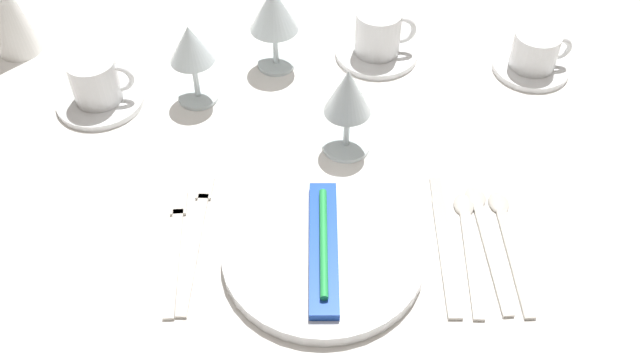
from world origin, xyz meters
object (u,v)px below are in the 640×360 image
Objects in this scene: fork_outer at (196,236)px; coffee_cup_far at (96,80)px; napkin_folded at (6,5)px; toothbrush_package at (321,246)px; dinner_plate at (321,254)px; wine_glass_left at (348,95)px; spoon_dessert at (485,231)px; fork_inner at (175,245)px; spoon_tea at (508,235)px; wine_glass_right at (274,12)px; spoon_soup at (468,237)px; dinner_knife at (445,246)px; coffee_cup_left at (536,50)px; coffee_cup_right at (379,32)px; wine_glass_centre at (191,49)px.

coffee_cup_far is (-0.18, 0.27, 0.04)m from fork_outer.
toothbrush_package is at bearing -41.46° from napkin_folded.
dinner_plate is 0.23m from wine_glass_left.
dinner_plate is at bearing -168.97° from spoon_dessert.
spoon_tea is at bearing 1.83° from fork_inner.
wine_glass_left is (0.04, 0.21, 0.07)m from toothbrush_package.
spoon_soup is at bearing -54.42° from wine_glass_right.
coffee_cup_far is 0.68× the size of wine_glass_right.
dinner_knife is 0.25m from wine_glass_left.
coffee_cup_left is 0.86m from napkin_folded.
spoon_dessert is 2.13× the size of coffee_cup_right.
fork_inner is 0.54m from napkin_folded.
fork_inner is at bearing -140.32° from wine_glass_left.
spoon_soup is at bearing -0.71° from fork_outer.
coffee_cup_far is (-0.59, 0.27, 0.04)m from spoon_tea.
fork_outer is 1.31× the size of napkin_folded.
coffee_cup_far is at bearing 137.95° from toothbrush_package.
coffee_cup_right is 0.18m from wine_glass_right.
fork_outer is 0.33m from dinner_knife.
fork_inner is at bearing -178.17° from spoon_tea.
napkin_folded reaches higher than wine_glass_right.
dinner_plate is 1.26× the size of fork_inner.
spoon_soup is (0.36, -0.00, -0.00)m from fork_outer.
toothbrush_package reaches higher than spoon_soup.
toothbrush_package is at bearing -174.08° from dinner_knife.
coffee_cup_left is (0.10, 0.35, 0.04)m from spoon_tea.
dinner_knife is at bearing -32.80° from napkin_folded.
fork_inner is 1.46× the size of wine_glass_left.
napkin_folded is at bearing 138.54° from toothbrush_package.
spoon_tea is at bearing -32.97° from wine_glass_centre.
wine_glass_right is (-0.29, 0.36, 0.10)m from spoon_dessert.
dinner_knife is 0.04m from spoon_soup.
spoon_tea is 0.65m from coffee_cup_far.
napkin_folded reaches higher than dinner_plate.
coffee_cup_right is (-0.09, 0.40, 0.04)m from spoon_soup.
fork_outer is at bearing -84.41° from wine_glass_centre.
dinner_knife is 0.58m from coffee_cup_far.
toothbrush_package is 0.19m from fork_inner.
spoon_dessert is at bearing -111.10° from coffee_cup_left.
spoon_tea is 1.46× the size of wine_glass_left.
spoon_soup is at bearing -27.27° from coffee_cup_far.
wine_glass_centre is (-0.19, 0.32, 0.09)m from dinner_plate.
spoon_tea is 0.50m from wine_glass_right.
napkin_folded is (-0.17, 0.14, 0.04)m from coffee_cup_far.
coffee_cup_left is 0.55m from wine_glass_centre.
wine_glass_left is 0.80× the size of napkin_folded.
wine_glass_centre reaches higher than dinner_knife.
toothbrush_package is 0.23m from wine_glass_left.
spoon_tea is 0.37m from coffee_cup_left.
spoon_dessert is (0.38, 0.01, -0.00)m from fork_outer.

